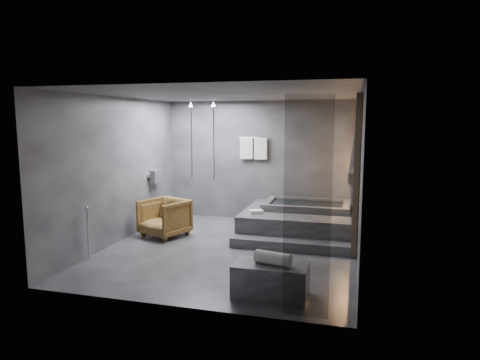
% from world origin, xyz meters
% --- Properties ---
extents(room, '(5.00, 5.04, 2.82)m').
position_xyz_m(room, '(0.40, 0.24, 1.73)').
color(room, '#2A2A2C').
rests_on(room, ground).
extents(tub_deck, '(2.20, 2.00, 0.50)m').
position_xyz_m(tub_deck, '(1.05, 1.45, 0.25)').
color(tub_deck, '#2E2E31').
rests_on(tub_deck, ground).
extents(tub_step, '(2.20, 0.36, 0.18)m').
position_xyz_m(tub_step, '(1.05, 0.27, 0.09)').
color(tub_step, '#2E2E31').
rests_on(tub_step, ground).
extents(concrete_bench, '(1.00, 0.55, 0.45)m').
position_xyz_m(concrete_bench, '(1.12, -1.85, 0.22)').
color(concrete_bench, '#363638').
rests_on(concrete_bench, ground).
extents(driftwood_chair, '(1.07, 1.08, 0.76)m').
position_xyz_m(driftwood_chair, '(-1.56, 0.54, 0.38)').
color(driftwood_chair, '#462D11').
rests_on(driftwood_chair, ground).
extents(rolled_towel, '(0.52, 0.29, 0.18)m').
position_xyz_m(rolled_towel, '(1.15, -1.88, 0.54)').
color(rolled_towel, silver).
rests_on(rolled_towel, concrete_bench).
extents(deck_towel, '(0.32, 0.28, 0.07)m').
position_xyz_m(deck_towel, '(0.27, 0.89, 0.54)').
color(deck_towel, silver).
rests_on(deck_towel, tub_deck).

